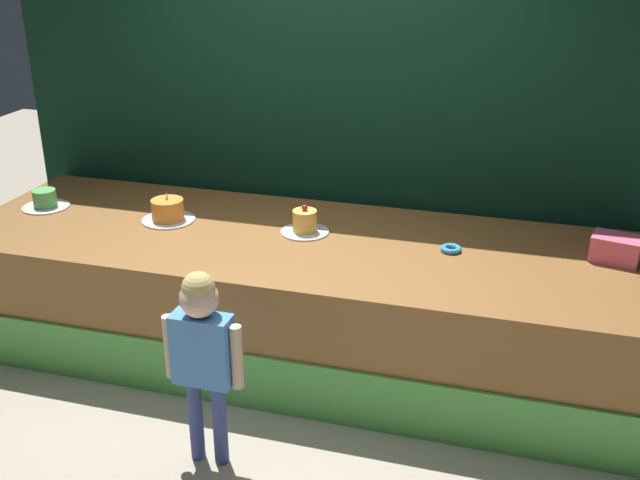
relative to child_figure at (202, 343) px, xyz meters
name	(u,v)px	position (x,y,z in m)	size (l,w,h in m)	color
ground_plane	(265,409)	(0.12, 0.47, -0.68)	(12.00, 12.00, 0.00)	#ADA38E
stage_platform	(300,296)	(0.12, 1.15, -0.30)	(4.22, 1.38, 0.77)	brown
curtain_backdrop	(335,118)	(0.12, 1.94, 0.65)	(4.58, 0.08, 2.65)	black
child_figure	(202,343)	(0.00, 0.00, 0.00)	(0.40, 0.19, 1.05)	#3F4C8C
pink_box	(616,248)	(1.92, 1.34, 0.16)	(0.26, 0.18, 0.15)	#F06081
donut	(451,249)	(1.02, 1.21, 0.10)	(0.12, 0.12, 0.03)	#3399D8
cake_left	(45,200)	(-1.67, 1.19, 0.14)	(0.31, 0.31, 0.12)	white
cake_center	(168,211)	(-0.78, 1.20, 0.15)	(0.34, 0.34, 0.20)	silver
cake_right	(305,223)	(0.12, 1.25, 0.15)	(0.30, 0.30, 0.18)	silver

